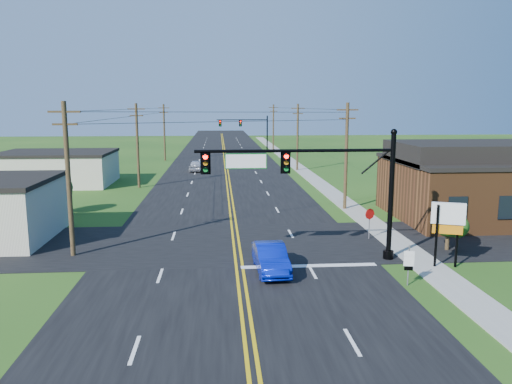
{
  "coord_description": "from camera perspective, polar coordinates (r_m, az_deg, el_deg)",
  "views": [
    {
      "loc": [
        -0.88,
        -19.03,
        8.73
      ],
      "look_at": [
        1.3,
        10.0,
        3.69
      ],
      "focal_mm": 35.0,
      "sensor_mm": 36.0,
      "label": 1
    }
  ],
  "objects": [
    {
      "name": "signal_mast_main",
      "position": [
        27.82,
        6.56,
        1.54
      ],
      "size": [
        11.3,
        0.6,
        7.48
      ],
      "color": "black",
      "rests_on": "ground"
    },
    {
      "name": "shrub_corner",
      "position": [
        32.47,
        21.16,
        -3.08
      ],
      "size": [
        2.0,
        2.0,
        2.86
      ],
      "color": "#372A19",
      "rests_on": "ground"
    },
    {
      "name": "cream_bldg_far",
      "position": [
        60.23,
        -21.8,
        2.57
      ],
      "size": [
        12.2,
        9.2,
        3.7
      ],
      "color": "beige",
      "rests_on": "ground"
    },
    {
      "name": "utility_pole_left_b",
      "position": [
        54.86,
        -13.39,
        5.37
      ],
      "size": [
        1.8,
        0.28,
        9.0
      ],
      "color": "#372A19",
      "rests_on": "ground"
    },
    {
      "name": "road_main",
      "position": [
        69.58,
        -3.55,
        2.62
      ],
      "size": [
        16.0,
        220.0,
        0.04
      ],
      "primitive_type": "cube",
      "color": "black",
      "rests_on": "ground"
    },
    {
      "name": "utility_pole_right_b",
      "position": [
        68.0,
        4.77,
        6.41
      ],
      "size": [
        1.8,
        0.28,
        9.0
      ],
      "color": "#372A19",
      "rests_on": "ground"
    },
    {
      "name": "utility_pole_left_a",
      "position": [
        30.55,
        -20.65,
        1.65
      ],
      "size": [
        1.8,
        0.28,
        9.0
      ],
      "color": "#372A19",
      "rests_on": "ground"
    },
    {
      "name": "signal_mast_far",
      "position": [
        99.26,
        -1.24,
        7.41
      ],
      "size": [
        10.98,
        0.6,
        7.48
      ],
      "color": "black",
      "rests_on": "ground"
    },
    {
      "name": "utility_pole_right_a",
      "position": [
        42.59,
        10.27,
        4.27
      ],
      "size": [
        1.8,
        0.28,
        9.0
      ],
      "color": "#372A19",
      "rests_on": "ground"
    },
    {
      "name": "road_cross",
      "position": [
        32.24,
        -2.59,
        -5.85
      ],
      "size": [
        70.0,
        10.0,
        0.04
      ],
      "primitive_type": "cube",
      "color": "black",
      "rests_on": "ground"
    },
    {
      "name": "blue_car",
      "position": [
        26.67,
        1.69,
        -7.63
      ],
      "size": [
        1.76,
        4.5,
        1.46
      ],
      "primitive_type": "imported",
      "rotation": [
        0.0,
        0.0,
        0.05
      ],
      "color": "#081AB0",
      "rests_on": "ground"
    },
    {
      "name": "utility_pole_right_c",
      "position": [
        97.7,
        1.99,
        7.47
      ],
      "size": [
        1.8,
        0.28,
        9.0
      ],
      "color": "#372A19",
      "rests_on": "ground"
    },
    {
      "name": "stop_sign",
      "position": [
        33.66,
        12.86,
        -2.82
      ],
      "size": [
        0.7,
        0.31,
        2.09
      ],
      "rotation": [
        0.0,
        0.0,
        0.38
      ],
      "color": "slate",
      "rests_on": "ground"
    },
    {
      "name": "ground",
      "position": [
        20.96,
        -1.55,
        -14.79
      ],
      "size": [
        260.0,
        260.0,
        0.0
      ],
      "primitive_type": "plane",
      "color": "#1D4313",
      "rests_on": "ground"
    },
    {
      "name": "route_sign",
      "position": [
        25.7,
        17.06,
        -7.69
      ],
      "size": [
        0.51,
        0.12,
        2.04
      ],
      "rotation": [
        0.0,
        0.0,
        -0.16
      ],
      "color": "slate",
      "rests_on": "ground"
    },
    {
      "name": "sidewalk",
      "position": [
        60.74,
        6.54,
        1.54
      ],
      "size": [
        2.0,
        160.0,
        0.08
      ],
      "primitive_type": "cube",
      "color": "gray",
      "rests_on": "ground"
    },
    {
      "name": "tree_left",
      "position": [
        43.57,
        -21.77,
        0.45
      ],
      "size": [
        2.4,
        2.4,
        3.37
      ],
      "color": "#372A19",
      "rests_on": "ground"
    },
    {
      "name": "brick_building",
      "position": [
        42.99,
        24.82,
        0.39
      ],
      "size": [
        14.2,
        11.2,
        4.7
      ],
      "color": "brown",
      "rests_on": "ground"
    },
    {
      "name": "utility_pole_left_c",
      "position": [
        81.59,
        -10.44,
        6.85
      ],
      "size": [
        1.8,
        0.28,
        9.0
      ],
      "color": "#372A19",
      "rests_on": "ground"
    },
    {
      "name": "pylon_sign",
      "position": [
        28.83,
        21.08,
        -3.06
      ],
      "size": [
        1.73,
        0.84,
        3.6
      ],
      "rotation": [
        0.0,
        0.0,
        -0.36
      ],
      "color": "black",
      "rests_on": "ground"
    },
    {
      "name": "tree_right_back",
      "position": [
        48.48,
        16.13,
        2.17
      ],
      "size": [
        3.0,
        3.0,
        4.1
      ],
      "color": "#372A19",
      "rests_on": "ground"
    },
    {
      "name": "distant_car",
      "position": [
        67.72,
        -6.81,
        2.99
      ],
      "size": [
        2.04,
        4.52,
        1.51
      ],
      "primitive_type": "imported",
      "rotation": [
        0.0,
        0.0,
        3.08
      ],
      "color": "silver",
      "rests_on": "ground"
    }
  ]
}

